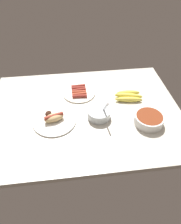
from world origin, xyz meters
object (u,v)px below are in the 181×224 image
at_px(bowl_chili, 149,119).
at_px(plate_sausages, 79,92).
at_px(plate_hotdog_assembled, 54,119).
at_px(banana_bunch, 128,96).
at_px(bowl_coleslaw, 99,113).

relative_size(bowl_chili, plate_sausages, 0.76).
bearing_deg(plate_hotdog_assembled, banana_bunch, 17.70).
distance_m(plate_hotdog_assembled, bowl_coleslaw, 0.27).
relative_size(plate_sausages, bowl_coleslaw, 1.46).
height_order(banana_bunch, plate_sausages, banana_bunch).
bearing_deg(bowl_coleslaw, banana_bunch, 34.48).
xyz_separation_m(bowl_chili, bowl_coleslaw, (-0.28, 0.09, -0.00)).
bearing_deg(bowl_chili, banana_bunch, 103.71).
height_order(banana_bunch, bowl_coleslaw, bowl_coleslaw).
bearing_deg(bowl_chili, plate_hotdog_assembled, 171.55).
bearing_deg(bowl_chili, plate_sausages, 138.98).
relative_size(plate_hotdog_assembled, bowl_chili, 1.52).
bearing_deg(bowl_coleslaw, plate_hotdog_assembled, -179.16).
xyz_separation_m(banana_bunch, plate_hotdog_assembled, (-0.49, -0.16, -0.00)).
xyz_separation_m(plate_hotdog_assembled, bowl_coleslaw, (0.27, 0.00, 0.01)).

